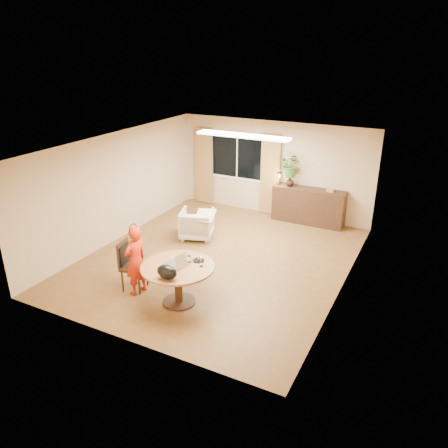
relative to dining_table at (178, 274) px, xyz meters
name	(u,v)px	position (x,y,z in m)	size (l,w,h in m)	color
floor	(219,259)	(-0.17, 1.90, -0.60)	(6.50, 6.50, 0.00)	brown
ceiling	(218,144)	(-0.17, 1.90, 2.00)	(6.50, 6.50, 0.00)	white
wall_back	(273,169)	(-0.17, 5.15, 0.70)	(5.50, 5.50, 0.00)	tan
wall_left	(117,187)	(-2.92, 1.90, 0.70)	(6.50, 6.50, 0.00)	tan
wall_right	(348,228)	(2.58, 1.90, 0.70)	(6.50, 6.50, 0.00)	tan
window	(237,157)	(-1.27, 5.14, 0.90)	(1.70, 0.03, 1.30)	white
curtain_left	(204,166)	(-2.32, 5.06, 0.54)	(0.55, 0.08, 2.25)	olive
curtain_right	(270,175)	(-0.22, 5.06, 0.54)	(0.55, 0.08, 2.25)	olive
ceiling_panel	(243,136)	(-0.17, 3.10, 1.96)	(2.20, 0.35, 0.05)	white
dining_table	(178,274)	(0.00, 0.00, 0.00)	(1.34, 1.34, 0.77)	brown
dining_chair	(134,266)	(-1.04, 0.04, -0.10)	(0.48, 0.44, 1.00)	black
child	(136,261)	(-0.90, -0.06, 0.09)	(0.33, 0.50, 1.38)	red
laptop	(174,258)	(-0.08, 0.02, 0.29)	(0.39, 0.26, 0.26)	#B7B7BC
tumbler	(189,259)	(0.10, 0.23, 0.22)	(0.08, 0.08, 0.12)	white
wine_glass	(201,261)	(0.39, 0.18, 0.26)	(0.07, 0.07, 0.20)	white
pot_lid	(199,260)	(0.24, 0.35, 0.18)	(0.21, 0.21, 0.03)	white
handbag	(167,272)	(0.09, -0.47, 0.29)	(0.38, 0.22, 0.25)	black
armchair	(197,224)	(-1.20, 2.71, -0.24)	(0.77, 0.79, 0.72)	beige
throw	(205,213)	(-0.92, 2.65, 0.13)	(0.45, 0.55, 0.03)	beige
sideboard	(308,206)	(0.96, 4.91, -0.12)	(1.91, 0.47, 0.96)	black
vase	(290,181)	(0.39, 4.91, 0.48)	(0.24, 0.24, 0.25)	black
bouquet	(291,165)	(0.41, 4.91, 0.93)	(0.59, 0.51, 0.66)	#2C6224
book_stack	(330,190)	(1.50, 4.91, 0.39)	(0.19, 0.14, 0.08)	#906C49
desk_lamp	(279,178)	(0.12, 4.86, 0.54)	(0.15, 0.15, 0.36)	black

